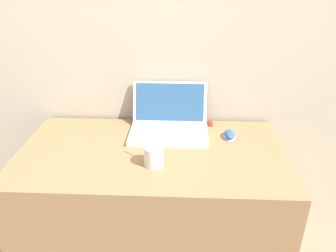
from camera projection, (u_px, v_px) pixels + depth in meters
The scene contains 6 objects.
wall_back at pixel (156, 14), 1.58m from camera, with size 7.00×0.04×2.50m.
desk at pixel (153, 211), 1.64m from camera, with size 1.21×0.66×0.70m.
laptop at pixel (169, 123), 1.64m from camera, with size 0.38×0.31×0.22m.
drink_cup at pixel (154, 155), 1.36m from camera, with size 0.08×0.08×0.20m.
computer_mouse at pixel (230, 135), 1.59m from camera, with size 0.06×0.09×0.04m.
usb_stick at pixel (210, 123), 1.73m from camera, with size 0.02×0.06×0.01m.
Camera 1 is at (0.13, -0.95, 1.46)m, focal length 35.00 mm.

